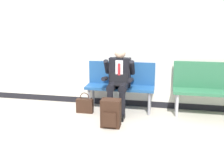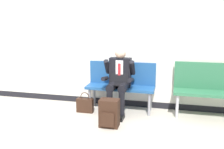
{
  "view_description": "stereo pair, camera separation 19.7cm",
  "coord_description": "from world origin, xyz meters",
  "px_view_note": "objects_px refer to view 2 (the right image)",
  "views": [
    {
      "loc": [
        1.02,
        -4.44,
        1.76
      ],
      "look_at": [
        0.11,
        0.1,
        0.75
      ],
      "focal_mm": 41.63,
      "sensor_mm": 36.0,
      "label": 1
    },
    {
      "loc": [
        1.21,
        -4.4,
        1.76
      ],
      "look_at": [
        0.11,
        0.1,
        0.75
      ],
      "focal_mm": 41.63,
      "sensor_mm": 36.0,
      "label": 2
    }
  ],
  "objects_px": {
    "bench_empty": "(210,86)",
    "handbag": "(85,105)",
    "person_seated": "(119,79)",
    "bench_with_person": "(121,82)",
    "backpack": "(109,113)"
  },
  "relations": [
    {
      "from": "bench_empty",
      "to": "handbag",
      "type": "relative_size",
      "value": 3.21
    },
    {
      "from": "bench_empty",
      "to": "person_seated",
      "type": "bearing_deg",
      "value": -172.77
    },
    {
      "from": "bench_with_person",
      "to": "handbag",
      "type": "distance_m",
      "value": 0.82
    },
    {
      "from": "bench_with_person",
      "to": "backpack",
      "type": "distance_m",
      "value": 0.94
    },
    {
      "from": "backpack",
      "to": "bench_with_person",
      "type": "bearing_deg",
      "value": 89.14
    },
    {
      "from": "person_seated",
      "to": "handbag",
      "type": "height_order",
      "value": "person_seated"
    },
    {
      "from": "person_seated",
      "to": "handbag",
      "type": "relative_size",
      "value": 3.12
    },
    {
      "from": "person_seated",
      "to": "backpack",
      "type": "bearing_deg",
      "value": -91.12
    },
    {
      "from": "bench_with_person",
      "to": "handbag",
      "type": "relative_size",
      "value": 3.31
    },
    {
      "from": "bench_empty",
      "to": "handbag",
      "type": "bearing_deg",
      "value": -171.36
    },
    {
      "from": "bench_empty",
      "to": "person_seated",
      "type": "height_order",
      "value": "person_seated"
    },
    {
      "from": "bench_with_person",
      "to": "backpack",
      "type": "bearing_deg",
      "value": -90.86
    },
    {
      "from": "handbag",
      "to": "person_seated",
      "type": "bearing_deg",
      "value": 12.25
    },
    {
      "from": "person_seated",
      "to": "backpack",
      "type": "height_order",
      "value": "person_seated"
    },
    {
      "from": "bench_with_person",
      "to": "person_seated",
      "type": "xyz_separation_m",
      "value": [
        -0.0,
        -0.2,
        0.11
      ]
    }
  ]
}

